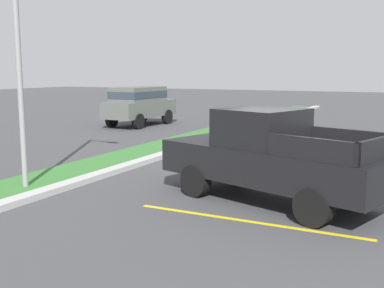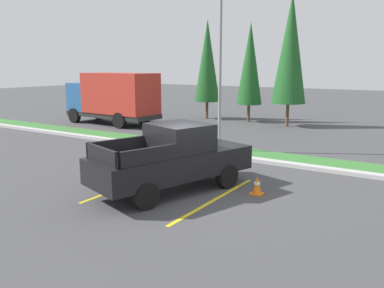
{
  "view_description": "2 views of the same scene",
  "coord_description": "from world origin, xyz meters",
  "px_view_note": "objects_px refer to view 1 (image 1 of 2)",
  "views": [
    {
      "loc": [
        -10.72,
        -3.01,
        2.92
      ],
      "look_at": [
        -1.74,
        1.51,
        1.36
      ],
      "focal_mm": 43.68,
      "sensor_mm": 36.0,
      "label": 1
    },
    {
      "loc": [
        6.23,
        -9.75,
        3.86
      ],
      "look_at": [
        -0.95,
        1.42,
        1.24
      ],
      "focal_mm": 37.21,
      "sensor_mm": 36.0,
      "label": 2
    }
  ],
  "objects_px": {
    "pickup_truck_main": "(270,156)",
    "traffic_cone": "(258,166)",
    "street_light": "(21,15)",
    "suv_distant": "(139,103)"
  },
  "relations": [
    {
      "from": "pickup_truck_main",
      "to": "traffic_cone",
      "type": "xyz_separation_m",
      "value": [
        2.36,
        1.06,
        -0.75
      ]
    },
    {
      "from": "pickup_truck_main",
      "to": "street_light",
      "type": "distance_m",
      "value": 6.74
    },
    {
      "from": "suv_distant",
      "to": "street_light",
      "type": "height_order",
      "value": "street_light"
    },
    {
      "from": "suv_distant",
      "to": "traffic_cone",
      "type": "bearing_deg",
      "value": -132.5
    },
    {
      "from": "street_light",
      "to": "traffic_cone",
      "type": "distance_m",
      "value": 7.28
    },
    {
      "from": "suv_distant",
      "to": "traffic_cone",
      "type": "distance_m",
      "value": 13.32
    },
    {
      "from": "pickup_truck_main",
      "to": "suv_distant",
      "type": "relative_size",
      "value": 1.19
    },
    {
      "from": "pickup_truck_main",
      "to": "suv_distant",
      "type": "xyz_separation_m",
      "value": [
        11.34,
        10.86,
        0.2
      ]
    },
    {
      "from": "traffic_cone",
      "to": "pickup_truck_main",
      "type": "bearing_deg",
      "value": -155.81
    },
    {
      "from": "pickup_truck_main",
      "to": "suv_distant",
      "type": "bearing_deg",
      "value": 43.76
    }
  ]
}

